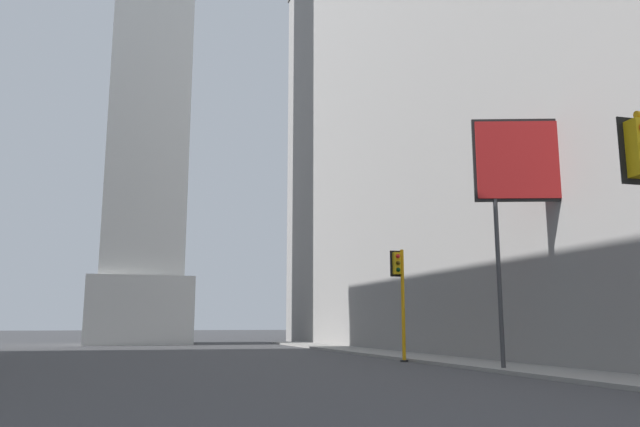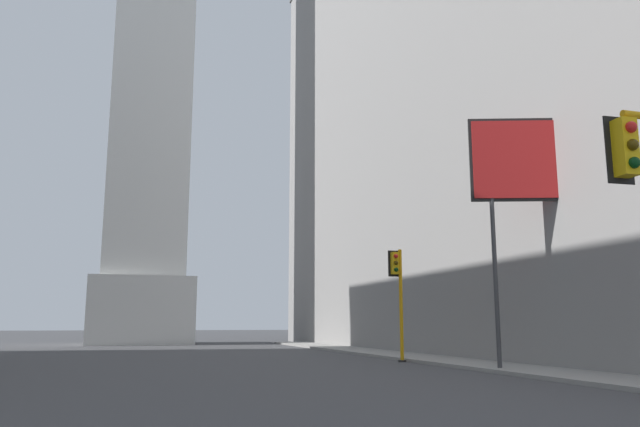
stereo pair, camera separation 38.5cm
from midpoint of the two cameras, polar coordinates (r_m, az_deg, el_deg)
name	(u,v)px [view 1 (the left image)]	position (r m, az deg, el deg)	size (l,w,h in m)	color
sidewalk_right	(511,365)	(28.90, 16.69, -13.16)	(5.00, 71.46, 0.15)	gray
building_right	(544,75)	(51.29, 19.63, 11.87)	(25.57, 59.94, 40.99)	gray
obelisk	(152,53)	(67.96, -15.24, 13.95)	(9.40, 9.40, 61.17)	silver
traffic_light_mid_right	(400,287)	(31.69, 6.99, -6.69)	(0.77, 0.51, 5.56)	orange
billboard_sign	(534,168)	(27.24, 18.59, 3.93)	(4.75, 1.74, 10.31)	#3F3F42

